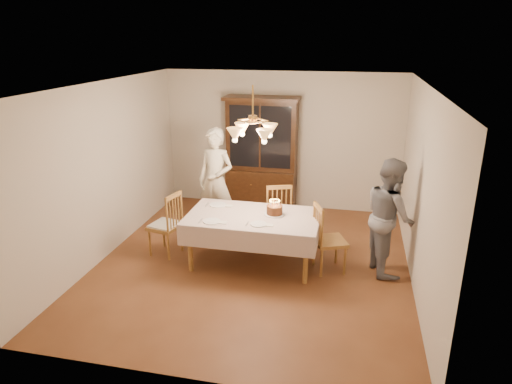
% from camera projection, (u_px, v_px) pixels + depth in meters
% --- Properties ---
extents(ground, '(5.00, 5.00, 0.00)m').
position_uv_depth(ground, '(253.00, 263.00, 6.80)').
color(ground, '#5B311A').
rests_on(ground, ground).
extents(room_shell, '(5.00, 5.00, 5.00)m').
position_uv_depth(room_shell, '(253.00, 160.00, 6.28)').
color(room_shell, white).
rests_on(room_shell, ground).
extents(dining_table, '(1.90, 1.10, 0.76)m').
position_uv_depth(dining_table, '(253.00, 220.00, 6.58)').
color(dining_table, brown).
rests_on(dining_table, ground).
extents(china_hutch, '(1.38, 0.54, 2.16)m').
position_uv_depth(china_hutch, '(262.00, 156.00, 8.61)').
color(china_hutch, black).
rests_on(china_hutch, ground).
extents(chair_far_side, '(0.55, 0.54, 1.00)m').
position_uv_depth(chair_far_side, '(277.00, 214.00, 7.44)').
color(chair_far_side, brown).
rests_on(chair_far_side, ground).
extents(chair_left_end, '(0.50, 0.52, 1.00)m').
position_uv_depth(chair_left_end, '(165.00, 226.00, 6.95)').
color(chair_left_end, brown).
rests_on(chair_left_end, ground).
extents(chair_right_end, '(0.55, 0.57, 1.00)m').
position_uv_depth(chair_right_end, '(329.00, 242.00, 6.46)').
color(chair_right_end, brown).
rests_on(chair_right_end, ground).
extents(elderly_woman, '(0.74, 0.58, 1.78)m').
position_uv_depth(elderly_woman, '(216.00, 180.00, 7.69)').
color(elderly_woman, white).
rests_on(elderly_woman, ground).
extents(adult_in_grey, '(0.84, 0.95, 1.66)m').
position_uv_depth(adult_in_grey, '(389.00, 216.00, 6.35)').
color(adult_in_grey, slate).
rests_on(adult_in_grey, ground).
extents(birthday_cake, '(0.30, 0.30, 0.22)m').
position_uv_depth(birthday_cake, '(275.00, 210.00, 6.57)').
color(birthday_cake, white).
rests_on(birthday_cake, dining_table).
extents(place_setting_near_left, '(0.39, 0.24, 0.02)m').
position_uv_depth(place_setting_near_left, '(213.00, 221.00, 6.33)').
color(place_setting_near_left, white).
rests_on(place_setting_near_left, dining_table).
extents(place_setting_near_right, '(0.37, 0.23, 0.02)m').
position_uv_depth(place_setting_near_right, '(260.00, 224.00, 6.24)').
color(place_setting_near_right, white).
rests_on(place_setting_near_right, dining_table).
extents(place_setting_far_left, '(0.40, 0.26, 0.02)m').
position_uv_depth(place_setting_far_left, '(219.00, 205.00, 6.94)').
color(place_setting_far_left, white).
rests_on(place_setting_far_left, dining_table).
extents(chandelier, '(0.62, 0.62, 0.73)m').
position_uv_depth(chandelier, '(253.00, 132.00, 6.15)').
color(chandelier, '#BF8C3F').
rests_on(chandelier, ground).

